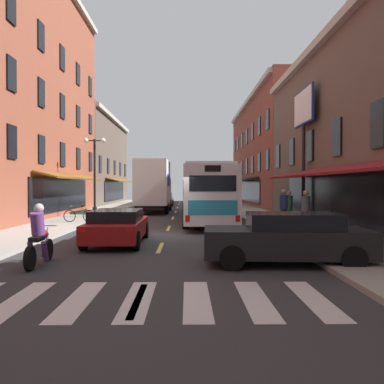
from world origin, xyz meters
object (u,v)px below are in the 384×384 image
(box_truck, at_px, (154,187))
(sedan_far, at_px, (117,226))
(pedestrian_near, at_px, (289,207))
(pedestrian_far, at_px, (284,208))
(billboard_sign, at_px, (304,120))
(sedan_mid, at_px, (164,199))
(sedan_near, at_px, (288,238))
(street_lamp_twin, at_px, (95,173))
(motorcycle_rider, at_px, (39,239))
(bicycle_near, at_px, (79,215))
(transit_bus, at_px, (205,193))
(pedestrian_mid, at_px, (306,210))

(box_truck, height_order, sedan_far, box_truck)
(pedestrian_near, height_order, pedestrian_far, pedestrian_far)
(billboard_sign, relative_size, sedan_mid, 1.56)
(billboard_sign, height_order, sedan_near, billboard_sign)
(pedestrian_near, xyz_separation_m, street_lamp_twin, (-11.13, 5.58, 1.88))
(motorcycle_rider, bearing_deg, bicycle_near, 99.49)
(pedestrian_near, bearing_deg, bicycle_near, -1.58)
(pedestrian_far, bearing_deg, sedan_far, 43.77)
(transit_bus, bearing_deg, street_lamp_twin, 161.36)
(sedan_near, distance_m, motorcycle_rider, 6.66)
(box_truck, relative_size, pedestrian_near, 4.44)
(box_truck, xyz_separation_m, motorcycle_rider, (-1.35, -21.58, -1.35))
(pedestrian_far, height_order, street_lamp_twin, street_lamp_twin)
(billboard_sign, relative_size, pedestrian_near, 4.09)
(sedan_mid, relative_size, bicycle_near, 2.64)
(motorcycle_rider, bearing_deg, sedan_far, 71.58)
(pedestrian_far, bearing_deg, street_lamp_twin, -21.45)
(pedestrian_mid, bearing_deg, sedan_mid, 26.43)
(billboard_sign, bearing_deg, sedan_near, -107.85)
(sedan_far, bearing_deg, billboard_sign, 36.88)
(street_lamp_twin, bearing_deg, pedestrian_near, -26.62)
(pedestrian_near, bearing_deg, billboard_sign, -136.90)
(box_truck, distance_m, pedestrian_mid, 16.94)
(box_truck, xyz_separation_m, sedan_mid, (0.18, 11.30, -1.35))
(sedan_near, relative_size, bicycle_near, 2.63)
(street_lamp_twin, bearing_deg, sedan_far, -73.59)
(billboard_sign, relative_size, sedan_far, 1.50)
(pedestrian_mid, distance_m, pedestrian_far, 1.97)
(pedestrian_near, relative_size, street_lamp_twin, 0.34)
(sedan_near, distance_m, pedestrian_far, 8.53)
(billboard_sign, relative_size, box_truck, 0.92)
(box_truck, xyz_separation_m, sedan_near, (5.31, -21.49, -1.34))
(billboard_sign, height_order, sedan_far, billboard_sign)
(sedan_mid, relative_size, pedestrian_far, 2.48)
(bicycle_near, bearing_deg, street_lamp_twin, 90.45)
(box_truck, bearing_deg, sedan_near, -76.12)
(billboard_sign, relative_size, bicycle_near, 4.11)
(pedestrian_near, distance_m, pedestrian_far, 1.72)
(box_truck, height_order, pedestrian_far, box_truck)
(transit_bus, distance_m, sedan_mid, 19.99)
(billboard_sign, xyz_separation_m, pedestrian_near, (-0.91, -0.67, -4.54))
(sedan_far, relative_size, pedestrian_near, 2.73)
(bicycle_near, distance_m, pedestrian_near, 11.24)
(transit_bus, relative_size, pedestrian_mid, 6.96)
(box_truck, distance_m, street_lamp_twin, 6.91)
(billboard_sign, relative_size, pedestrian_mid, 3.91)
(sedan_far, distance_m, pedestrian_near, 9.73)
(pedestrian_far, xyz_separation_m, street_lamp_twin, (-10.48, 7.17, 1.85))
(sedan_near, xyz_separation_m, bicycle_near, (-8.61, 11.56, -0.22))
(transit_bus, height_order, pedestrian_mid, transit_bus)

